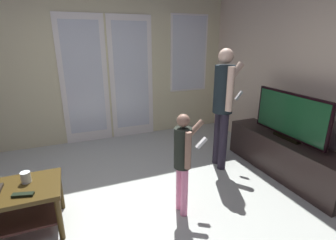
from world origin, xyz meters
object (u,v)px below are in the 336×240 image
cup_near_edge (26,177)px  tv_stand (284,156)px  person_child (183,156)px  tv_remote_black (23,195)px  person_adult (224,99)px  flat_screen_tv (290,116)px  coffee_table (0,204)px

cup_near_edge → tv_stand: bearing=-3.1°
person_child → tv_remote_black: (-1.41, 0.14, -0.16)m
person_child → tv_remote_black: bearing=174.3°
person_adult → person_child: size_ratio=1.52×
flat_screen_tv → cup_near_edge: (-2.95, 0.16, -0.29)m
coffee_table → person_adult: size_ratio=0.63×
flat_screen_tv → cup_near_edge: bearing=177.0°
person_adult → flat_screen_tv: bearing=-37.1°
flat_screen_tv → tv_remote_black: (-2.95, -0.07, -0.32)m
coffee_table → tv_stand: (3.17, -0.08, -0.09)m
tv_stand → person_child: bearing=-172.4°
person_child → tv_remote_black: 1.42m
tv_stand → tv_remote_black: size_ratio=10.13×
tv_stand → cup_near_edge: cup_near_edge is taller
flat_screen_tv → cup_near_edge: 2.97m
coffee_table → tv_stand: tv_stand is taller
tv_remote_black → coffee_table: bearing=160.1°
tv_stand → cup_near_edge: size_ratio=17.03×
cup_near_edge → tv_remote_black: size_ratio=0.59×
coffee_table → cup_near_edge: cup_near_edge is taller
tv_stand → person_adult: 1.08m
tv_stand → person_child: size_ratio=1.64×
cup_near_edge → tv_remote_black: 0.23m
person_adult → tv_remote_black: size_ratio=9.38×
person_child → cup_near_edge: (-1.40, 0.37, -0.12)m
cup_near_edge → tv_remote_black: cup_near_edge is taller
coffee_table → cup_near_edge: (0.22, 0.08, 0.17)m
person_adult → person_child: 1.18m
coffee_table → cup_near_edge: 0.29m
person_child → flat_screen_tv: bearing=7.7°
person_child → cup_near_edge: 1.46m
coffee_table → tv_remote_black: bearing=-34.0°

